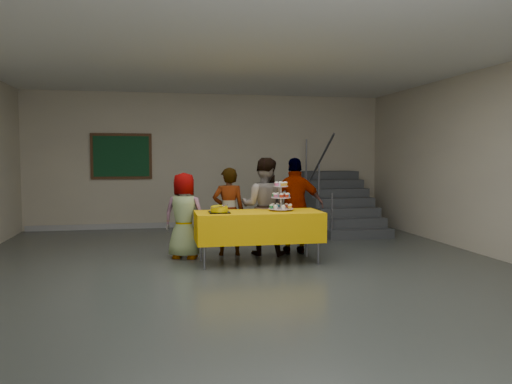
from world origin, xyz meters
The scene contains 10 objects.
room_shell centered at (0.00, 0.02, 2.13)m, with size 10.00×10.04×3.02m.
bake_table centered at (0.32, 0.96, 0.56)m, with size 1.88×0.78×0.77m.
cupcake_stand centered at (0.68, 1.04, 0.94)m, with size 0.38×0.38×0.44m.
bear_cake centered at (-0.28, 0.91, 0.83)m, with size 0.32×0.36×0.12m.
schoolchild_a centered at (-0.76, 1.51, 0.67)m, with size 0.66×0.43×1.34m, color slate.
schoolchild_b centered at (-0.04, 1.62, 0.71)m, with size 0.52×0.34×1.42m, color slate.
schoolchild_c centered at (0.53, 1.56, 0.79)m, with size 0.76×0.60×1.57m, color slate.
schoolchild_d centered at (1.05, 1.54, 0.79)m, with size 0.92×0.38×1.57m, color slate.
staircase centered at (2.70, 4.13, 0.49)m, with size 1.30×2.40×2.04m.
noticeboard centered at (-1.93, 4.96, 1.60)m, with size 1.30×0.05×1.00m.
Camera 1 is at (-1.15, -6.29, 1.58)m, focal length 35.00 mm.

